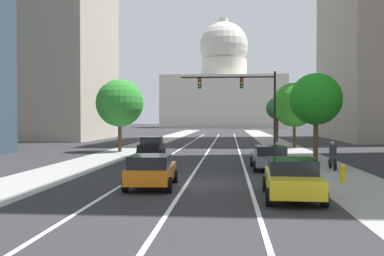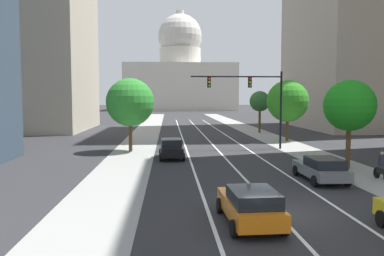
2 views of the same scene
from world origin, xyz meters
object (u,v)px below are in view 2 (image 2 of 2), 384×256
Objects in this scene: car_orange at (250,205)px; street_tree_near_right at (260,102)px; capitol_building at (180,75)px; car_gray at (321,169)px; street_tree_far_right at (288,101)px; car_black at (171,148)px; street_tree_near_left at (130,102)px; traffic_signal_mast at (254,93)px; cyclist at (382,166)px; street_tree_mid_right at (349,106)px.

car_orange is 0.77× the size of street_tree_near_right.
capitol_building is 8.96× the size of car_gray.
car_orange is 31.01m from street_tree_far_right.
street_tree_near_left reaches higher than car_black.
traffic_signal_mast is at bearing 5.42° from street_tree_near_left.
capitol_building is at bearing -2.81° from car_orange.
street_tree_near_left is (-11.55, -1.10, -0.85)m from traffic_signal_mast.
cyclist is (9.57, 7.64, 0.07)m from car_orange.
street_tree_mid_right is at bearing -67.64° from traffic_signal_mast.
capitol_building is 109.93m from street_tree_far_right.
street_tree_far_right reaches higher than car_orange.
car_orange is 0.67× the size of street_tree_near_left.
cyclist is at bearing -90.07° from street_tree_near_right.
car_orange is 22.44m from street_tree_near_left.
street_tree_mid_right is (12.23, -5.28, 3.55)m from car_black.
cyclist is (8.11, -130.55, -12.83)m from capitol_building.
street_tree_near_left reaches higher than car_orange.
car_black is 13.79m from street_tree_mid_right.
street_tree_far_right is (4.49, 21.41, 3.76)m from car_gray.
car_black is at bearing 156.65° from street_tree_mid_right.
car_gray is 18.77m from street_tree_near_left.
traffic_signal_mast is 15.94m from cyclist.
traffic_signal_mast is 1.42× the size of street_tree_mid_right.
traffic_signal_mast reaches higher than car_black.
car_orange is at bearing -72.58° from street_tree_near_left.
car_gray is at bearing -47.36° from street_tree_near_left.
street_tree_far_right is at bearing -85.36° from capitol_building.
traffic_signal_mast reaches higher than car_orange.
street_tree_near_right is at bearing -7.17° from car_gray.
traffic_signal_mast is 11.54m from street_tree_mid_right.
capitol_building is 131.31m from car_gray.
car_black is at bearing -119.01° from street_tree_near_right.
car_black is at bearing 42.96° from car_gray.
car_gray is 12.76m from car_black.
street_tree_mid_right is at bearing -86.45° from capitol_building.
car_gray is 32.30m from street_tree_near_right.
car_orange is 23.20m from traffic_signal_mast.
street_tree_near_right reaches higher than car_orange.
street_tree_near_left reaches higher than cyclist.
car_gray is at bearing -130.99° from street_tree_mid_right.
car_orange is at bearing -103.68° from street_tree_near_right.
car_gray is 22.20m from street_tree_far_right.
traffic_signal_mast reaches higher than street_tree_far_right.
street_tree_far_right is 17.45m from street_tree_mid_right.
street_tree_near_left is 18.57m from street_tree_mid_right.
cyclist is 0.28× the size of street_tree_mid_right.
car_orange is at bearing -172.06° from car_black.
street_tree_far_right is (5.40, 6.79, -0.82)m from traffic_signal_mast.
car_black is (-2.93, 16.85, 0.05)m from car_orange.
street_tree_mid_right is (-0.26, 3.94, 3.52)m from cyclist.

